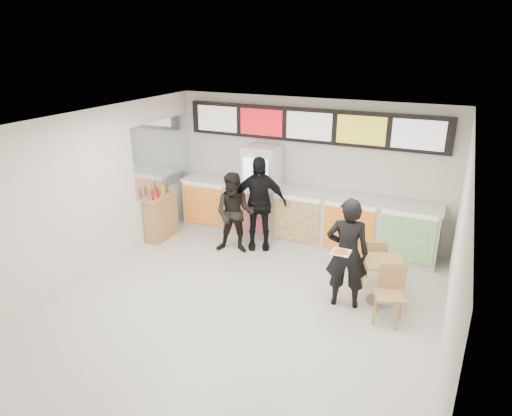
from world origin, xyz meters
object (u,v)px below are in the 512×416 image
Objects in this scene: customer_main at (347,253)px; customer_left at (235,213)px; customer_mid at (258,203)px; drinks_fridge at (262,191)px; cafe_table at (383,273)px; service_counter at (301,216)px; condiment_ledge at (161,217)px.

customer_main reaches higher than customer_left.
customer_mid reaches higher than customer_left.
drinks_fridge is 3.18m from customer_main.
customer_left is 0.86× the size of customer_mid.
customer_left is at bearing -154.11° from customer_mid.
customer_main is at bearing -169.84° from cafe_table.
drinks_fridge is at bearing 128.45° from cafe_table.
customer_mid is at bearing -71.91° from drinks_fridge.
customer_main is at bearing -54.67° from service_counter.
cafe_table is (3.06, -0.72, -0.30)m from customer_left.
condiment_ledge is at bearing -149.45° from drinks_fridge.
customer_mid reaches higher than service_counter.
service_counter is 1.05m from customer_mid.
customer_mid reaches higher than condiment_ledge.
condiment_ledge is at bearing -158.75° from service_counter.
customer_left reaches higher than condiment_ledge.
service_counter is 2.99× the size of customer_main.
customer_left reaches higher than service_counter.
customer_main is 2.60m from customer_mid.
customer_mid is at bearing -137.67° from service_counter.
service_counter is 2.78× the size of drinks_fridge.
cafe_table is 4.87m from condiment_ledge.
service_counter is 2.66m from cafe_table.
drinks_fridge reaches higher than service_counter.
customer_mid reaches higher than cafe_table.
drinks_fridge reaches higher than customer_left.
drinks_fridge reaches higher than cafe_table.
customer_left is at bearing -34.09° from customer_main.
drinks_fridge is 3.46m from cafe_table.
drinks_fridge is 1.08× the size of customer_main.
drinks_fridge reaches higher than customer_main.
customer_left is at bearing 2.00° from condiment_ledge.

